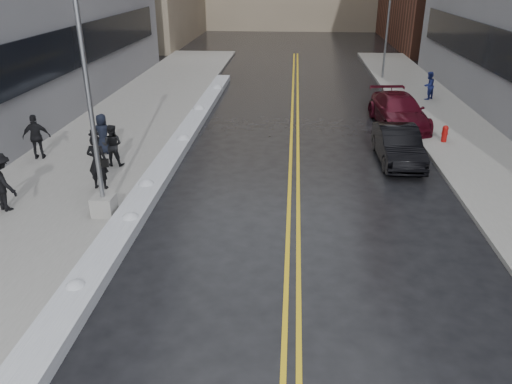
% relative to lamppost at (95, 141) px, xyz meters
% --- Properties ---
extents(ground, '(160.00, 160.00, 0.00)m').
position_rel_lamppost_xyz_m(ground, '(3.30, -2.00, -2.53)').
color(ground, black).
rests_on(ground, ground).
extents(sidewalk_west, '(5.50, 50.00, 0.15)m').
position_rel_lamppost_xyz_m(sidewalk_west, '(-2.45, 8.00, -2.46)').
color(sidewalk_west, gray).
rests_on(sidewalk_west, ground).
extents(sidewalk_east, '(4.00, 50.00, 0.15)m').
position_rel_lamppost_xyz_m(sidewalk_east, '(13.30, 8.00, -2.46)').
color(sidewalk_east, gray).
rests_on(sidewalk_east, ground).
extents(lane_line_left, '(0.12, 50.00, 0.01)m').
position_rel_lamppost_xyz_m(lane_line_left, '(5.65, 8.00, -2.53)').
color(lane_line_left, gold).
rests_on(lane_line_left, ground).
extents(lane_line_right, '(0.12, 50.00, 0.01)m').
position_rel_lamppost_xyz_m(lane_line_right, '(5.95, 8.00, -2.53)').
color(lane_line_right, gold).
rests_on(lane_line_right, ground).
extents(snow_ridge, '(0.90, 30.00, 0.34)m').
position_rel_lamppost_xyz_m(snow_ridge, '(0.85, 6.00, -2.36)').
color(snow_ridge, silver).
rests_on(snow_ridge, ground).
extents(lamppost, '(0.65, 0.65, 7.62)m').
position_rel_lamppost_xyz_m(lamppost, '(0.00, 0.00, 0.00)').
color(lamppost, gray).
rests_on(lamppost, sidewalk_west).
extents(fire_hydrant, '(0.26, 0.26, 0.73)m').
position_rel_lamppost_xyz_m(fire_hydrant, '(12.30, 8.00, -1.98)').
color(fire_hydrant, maroon).
rests_on(fire_hydrant, sidewalk_east).
extents(traffic_signal, '(0.16, 0.20, 6.00)m').
position_rel_lamppost_xyz_m(traffic_signal, '(11.80, 22.00, 0.87)').
color(traffic_signal, gray).
rests_on(traffic_signal, sidewalk_east).
extents(pedestrian_fedora, '(0.72, 0.49, 1.92)m').
position_rel_lamppost_xyz_m(pedestrian_fedora, '(-0.84, 1.95, -1.42)').
color(pedestrian_fedora, black).
rests_on(pedestrian_fedora, sidewalk_west).
extents(pedestrian_b, '(0.79, 0.62, 1.61)m').
position_rel_lamppost_xyz_m(pedestrian_b, '(-1.11, 4.14, -1.58)').
color(pedestrian_b, black).
rests_on(pedestrian_b, sidewalk_west).
extents(pedestrian_c, '(0.83, 0.57, 1.64)m').
position_rel_lamppost_xyz_m(pedestrian_c, '(-1.94, 5.43, -1.56)').
color(pedestrian_c, black).
rests_on(pedestrian_c, sidewalk_west).
extents(pedestrian_d, '(1.12, 0.69, 1.78)m').
position_rel_lamppost_xyz_m(pedestrian_d, '(-4.31, 4.66, -1.49)').
color(pedestrian_d, black).
rests_on(pedestrian_d, sidewalk_west).
extents(pedestrian_e, '(1.39, 1.21, 1.87)m').
position_rel_lamppost_xyz_m(pedestrian_e, '(-3.17, 0.11, -1.45)').
color(pedestrian_e, black).
rests_on(pedestrian_e, sidewalk_west).
extents(pedestrian_east, '(0.96, 0.96, 1.57)m').
position_rel_lamppost_xyz_m(pedestrian_east, '(13.39, 15.80, -1.60)').
color(pedestrian_east, navy).
rests_on(pedestrian_east, sidewalk_east).
extents(car_black, '(1.54, 4.27, 1.40)m').
position_rel_lamppost_xyz_m(car_black, '(9.87, 5.73, -1.83)').
color(car_black, black).
rests_on(car_black, ground).
extents(car_maroon, '(2.59, 5.37, 1.51)m').
position_rel_lamppost_xyz_m(car_maroon, '(10.80, 10.75, -1.78)').
color(car_maroon, '#450B18').
rests_on(car_maroon, ground).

